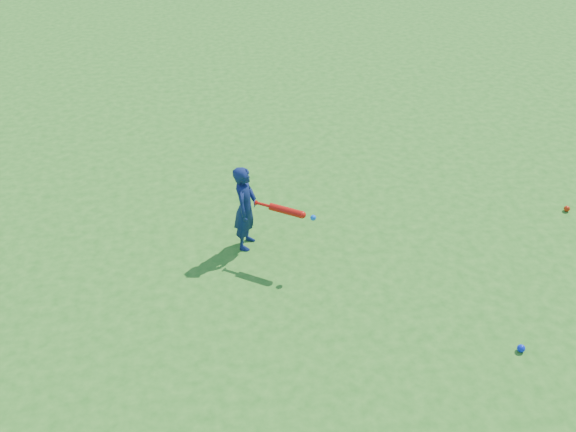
# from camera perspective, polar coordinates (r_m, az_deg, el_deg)

# --- Properties ---
(ground) EXTENTS (80.00, 80.00, 0.00)m
(ground) POSITION_cam_1_polar(r_m,az_deg,el_deg) (6.67, -1.05, -5.37)
(ground) COLOR #28771C
(ground) RESTS_ON ground
(child) EXTENTS (0.35, 0.42, 0.98)m
(child) POSITION_cam_1_polar(r_m,az_deg,el_deg) (6.82, -3.81, 0.72)
(child) COLOR #101E4F
(child) RESTS_ON ground
(ground_ball_red) EXTENTS (0.07, 0.07, 0.07)m
(ground_ball_red) POSITION_cam_1_polar(r_m,az_deg,el_deg) (8.29, 23.55, 0.60)
(ground_ball_red) COLOR red
(ground_ball_red) RESTS_ON ground
(ground_ball_blue) EXTENTS (0.07, 0.07, 0.07)m
(ground_ball_blue) POSITION_cam_1_polar(r_m,az_deg,el_deg) (6.25, 20.01, -10.99)
(ground_ball_blue) COLOR #0C25D1
(ground_ball_blue) RESTS_ON ground
(bat_swing) EXTENTS (0.59, 0.41, 0.08)m
(bat_swing) POSITION_cam_1_polar(r_m,az_deg,el_deg) (6.51, 0.07, 0.42)
(bat_swing) COLOR red
(bat_swing) RESTS_ON ground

